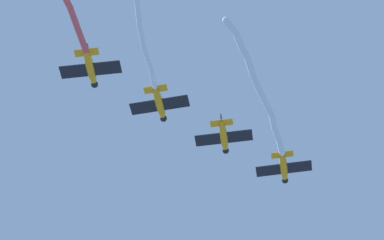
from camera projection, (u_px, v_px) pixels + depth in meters
name	position (u px, v px, depth m)	size (l,w,h in m)	color
airplane_lead	(284.00, 168.00, 93.14)	(8.05, 6.08, 1.99)	orange
smoke_trail_lead	(259.00, 89.00, 85.96)	(9.50, 20.73, 2.64)	white
airplane_left_wing	(224.00, 137.00, 90.05)	(8.04, 6.07, 1.99)	orange
airplane_right_wing	(160.00, 104.00, 86.97)	(8.06, 6.11, 1.99)	orange
airplane_slot	(91.00, 69.00, 83.89)	(8.02, 6.03, 1.99)	orange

